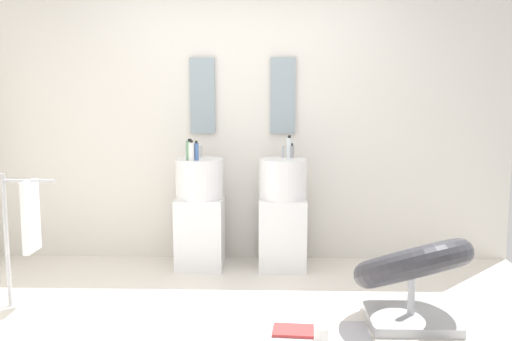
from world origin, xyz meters
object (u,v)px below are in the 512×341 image
(towel_rack, at_px, (27,219))
(soap_bottle_white, at_px, (191,151))
(soap_bottle_grey, at_px, (292,151))
(magazine_red, at_px, (293,331))
(soap_bottle_blue, at_px, (196,151))
(coffee_mug, at_px, (322,334))
(soap_bottle_clear, at_px, (289,147))
(pedestal_sink_right, at_px, (283,213))
(pedestal_sink_left, at_px, (200,213))
(soap_bottle_green, at_px, (190,150))
(lounge_chair, at_px, (412,271))

(towel_rack, xyz_separation_m, soap_bottle_white, (1.04, 0.82, 0.40))
(towel_rack, height_order, soap_bottle_grey, soap_bottle_grey)
(magazine_red, xyz_separation_m, soap_bottle_white, (-0.81, 1.22, 1.01))
(towel_rack, height_order, soap_bottle_blue, soap_bottle_blue)
(soap_bottle_blue, distance_m, soap_bottle_white, 0.05)
(coffee_mug, bearing_deg, soap_bottle_blue, 124.12)
(soap_bottle_blue, xyz_separation_m, soap_bottle_white, (-0.04, -0.03, 0.00))
(soap_bottle_clear, bearing_deg, soap_bottle_white, -164.07)
(pedestal_sink_right, xyz_separation_m, magazine_red, (0.05, -1.36, -0.46))
(magazine_red, bearing_deg, pedestal_sink_left, 123.31)
(soap_bottle_green, xyz_separation_m, soap_bottle_white, (0.02, -0.02, -0.00))
(soap_bottle_grey, bearing_deg, soap_bottle_blue, -166.42)
(towel_rack, bearing_deg, coffee_mug, -14.86)
(pedestal_sink_right, distance_m, magazine_red, 1.44)
(coffee_mug, bearing_deg, soap_bottle_green, 125.79)
(lounge_chair, bearing_deg, pedestal_sink_left, 142.64)
(magazine_red, height_order, soap_bottle_clear, soap_bottle_clear)
(soap_bottle_green, distance_m, soap_bottle_clear, 0.86)
(pedestal_sink_right, xyz_separation_m, towel_rack, (-1.79, -0.95, 0.15))
(soap_bottle_blue, xyz_separation_m, soap_bottle_grey, (0.80, 0.19, -0.02))
(coffee_mug, xyz_separation_m, soap_bottle_white, (-0.97, 1.35, 0.97))
(pedestal_sink_right, xyz_separation_m, soap_bottle_blue, (-0.72, -0.11, 0.54))
(soap_bottle_blue, bearing_deg, pedestal_sink_right, 8.57)
(coffee_mug, bearing_deg, soap_bottle_white, 125.80)
(magazine_red, xyz_separation_m, soap_bottle_grey, (0.03, 1.45, 0.99))
(towel_rack, xyz_separation_m, soap_bottle_clear, (1.85, 1.05, 0.41))
(soap_bottle_green, bearing_deg, soap_bottle_blue, 7.17)
(soap_bottle_white, bearing_deg, coffee_mug, -54.20)
(pedestal_sink_left, xyz_separation_m, lounge_chair, (1.53, -1.17, -0.13))
(soap_bottle_clear, relative_size, soap_bottle_grey, 1.53)
(lounge_chair, bearing_deg, pedestal_sink_right, 125.06)
(magazine_red, distance_m, soap_bottle_white, 1.78)
(coffee_mug, bearing_deg, magazine_red, 143.44)
(towel_rack, height_order, soap_bottle_clear, soap_bottle_clear)
(magazine_red, relative_size, soap_bottle_white, 1.51)
(pedestal_sink_left, xyz_separation_m, soap_bottle_clear, (0.77, 0.09, 0.56))
(pedestal_sink_right, relative_size, soap_bottle_grey, 8.29)
(soap_bottle_grey, bearing_deg, lounge_chair, -59.29)
(coffee_mug, bearing_deg, pedestal_sink_left, 121.92)
(soap_bottle_green, bearing_deg, lounge_chair, -33.47)
(lounge_chair, xyz_separation_m, soap_bottle_white, (-1.58, 1.03, 0.68))
(pedestal_sink_left, height_order, soap_bottle_blue, soap_bottle_blue)
(pedestal_sink_left, bearing_deg, pedestal_sink_right, 0.00)
(soap_bottle_blue, relative_size, soap_bottle_white, 0.95)
(soap_bottle_clear, bearing_deg, lounge_chair, -58.79)
(towel_rack, xyz_separation_m, magazine_red, (1.84, -0.41, -0.61))
(coffee_mug, distance_m, soap_bottle_blue, 1.93)
(pedestal_sink_left, distance_m, pedestal_sink_right, 0.71)
(magazine_red, bearing_deg, soap_bottle_clear, 93.86)
(lounge_chair, xyz_separation_m, soap_bottle_blue, (-1.54, 1.06, 0.67))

